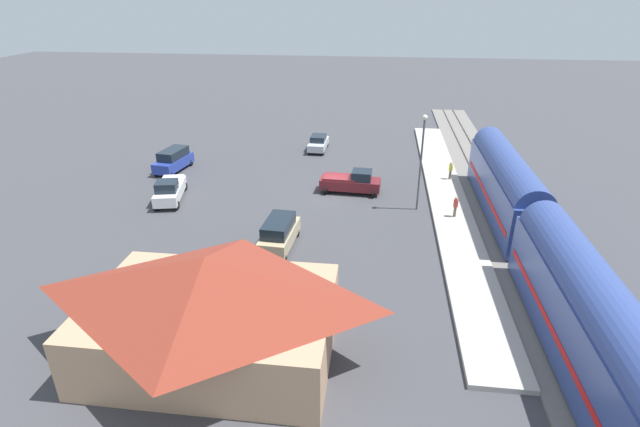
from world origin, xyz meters
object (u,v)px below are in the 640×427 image
Objects in this scene: passenger_train at (536,231)px; pickup_maroon at (351,182)px; pickup_white at (170,190)px; pedestrian_waiting_far at (451,169)px; light_pole_near_platform at (422,152)px; pedestrian_on_platform at (456,205)px; sedan_silver at (318,143)px; station_building at (210,306)px; suv_blue at (173,160)px; suv_tan at (279,233)px.

passenger_train is 6.21× the size of pickup_maroon.
pickup_white is (28.12, -8.08, -1.83)m from passenger_train.
pedestrian_waiting_far is 8.59m from light_pole_near_platform.
pickup_maroon is at bearing 22.54° from pedestrian_waiting_far.
sedan_silver is at bearing -52.46° from pedestrian_on_platform.
station_building reaches higher than pedestrian_on_platform.
station_building reaches higher than pedestrian_waiting_far.
suv_blue is at bearing -63.71° from station_building.
light_pole_near_platform reaches higher than pedestrian_waiting_far.
pedestrian_on_platform is 0.33× the size of suv_blue.
suv_blue is 0.64× the size of light_pole_near_platform.
suv_blue is at bearing -46.52° from suv_tan.
pedestrian_on_platform is at bearing -61.08° from passenger_train.
suv_tan reaches higher than pickup_maroon.
pedestrian_on_platform is 5.03m from light_pole_near_platform.
passenger_train is 11.38m from light_pole_near_platform.
suv_tan is (13.65, 14.83, -0.13)m from pedestrian_waiting_far.
sedan_silver is at bearing -91.44° from station_building.
pedestrian_waiting_far is 9.98m from pickup_maroon.
pickup_maroon is at bearing 168.69° from suv_blue.
pedestrian_on_platform is 24.20m from pickup_white.
suv_blue is at bearing -15.64° from light_pole_near_platform.
pedestrian_on_platform is at bearing -154.52° from suv_tan.
station_building is (18.00, 10.47, 0.05)m from passenger_train.
suv_blue reaches higher than pedestrian_on_platform.
passenger_train is 29.31m from pickup_white.
suv_blue is at bearing 32.29° from sedan_silver.
pickup_maroon reaches higher than pedestrian_waiting_far.
station_building is 23.14m from pickup_maroon.
light_pole_near_platform is at bearing -31.20° from pedestrian_on_platform.
pedestrian_on_platform is 8.65m from pedestrian_waiting_far.
pickup_maroon is at bearing -166.13° from pickup_white.
station_building is 21.21m from pickup_white.
pickup_maroon is 1.10× the size of suv_tan.
suv_tan reaches higher than pickup_white.
light_pole_near_platform is at bearing 164.36° from suv_blue.
sedan_silver is 19.59m from pickup_white.
pedestrian_on_platform is at bearing 162.54° from suv_blue.
passenger_train is 34.64m from suv_blue.
pedestrian_on_platform is 0.21× the size of light_pole_near_platform.
suv_tan is at bearing -95.23° from station_building.
sedan_silver is (13.19, -17.17, -0.40)m from pedestrian_on_platform.
sedan_silver is 23.37m from suv_tan.
pickup_maroon is at bearing -111.92° from suv_tan.
passenger_train is at bearing 153.19° from suv_blue.
passenger_train reaches higher than pedestrian_on_platform.
station_building is at bearing 88.56° from sedan_silver.
pickup_white is (-2.76, 7.52, -0.12)m from suv_blue.
pedestrian_on_platform is 28.24m from suv_blue.
suv_tan is at bearing 133.48° from suv_blue.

